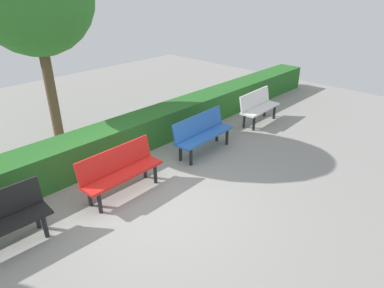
{
  "coord_description": "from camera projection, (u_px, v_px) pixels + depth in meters",
  "views": [
    {
      "loc": [
        3.12,
        3.96,
        3.56
      ],
      "look_at": [
        -1.37,
        -0.28,
        0.55
      ],
      "focal_mm": 31.72,
      "sensor_mm": 36.0,
      "label": 1
    }
  ],
  "objects": [
    {
      "name": "ground_plane",
      "position": [
        151.0,
        201.0,
        6.04
      ],
      "size": [
        18.57,
        18.57,
        0.0
      ],
      "primitive_type": "plane",
      "color": "gray"
    },
    {
      "name": "bench_white",
      "position": [
        258.0,
        106.0,
        9.17
      ],
      "size": [
        1.41,
        0.53,
        0.86
      ],
      "rotation": [
        0.0,
        0.0,
        0.05
      ],
      "color": "white",
      "rests_on": "ground_plane"
    },
    {
      "name": "bench_blue",
      "position": [
        202.0,
        132.0,
        7.58
      ],
      "size": [
        1.63,
        0.54,
        0.86
      ],
      "rotation": [
        0.0,
        0.0,
        0.05
      ],
      "color": "blue",
      "rests_on": "ground_plane"
    },
    {
      "name": "bench_red",
      "position": [
        120.0,
        169.0,
        6.09
      ],
      "size": [
        1.57,
        0.5,
        0.86
      ],
      "rotation": [
        0.0,
        0.0,
        0.03
      ],
      "color": "red",
      "rests_on": "ground_plane"
    },
    {
      "name": "hedge_row",
      "position": [
        131.0,
        135.0,
        7.71
      ],
      "size": [
        14.57,
        0.77,
        0.74
      ],
      "primitive_type": "cube",
      "color": "#266023",
      "rests_on": "ground_plane"
    }
  ]
}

